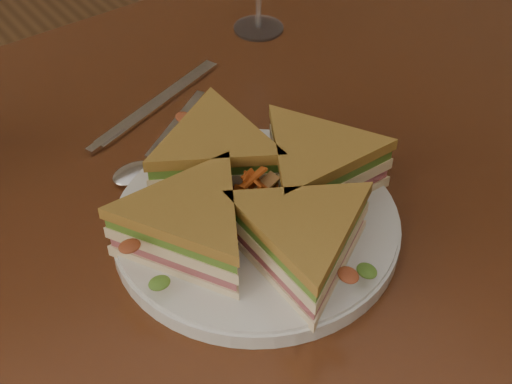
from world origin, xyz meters
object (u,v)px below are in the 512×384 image
(sandwich_wedges, at_px, (256,196))
(knife, at_px, (151,108))
(plate, at_px, (256,225))
(table, at_px, (243,247))
(spoon, at_px, (145,161))

(sandwich_wedges, relative_size, knife, 1.40)
(sandwich_wedges, bearing_deg, plate, 180.00)
(table, bearing_deg, knife, 94.50)
(knife, bearing_deg, table, -104.17)
(plate, height_order, spoon, plate)
(table, height_order, plate, plate)
(table, distance_m, spoon, 0.15)
(spoon, distance_m, knife, 0.10)
(table, relative_size, sandwich_wedges, 4.13)
(plate, distance_m, knife, 0.23)
(sandwich_wedges, bearing_deg, table, 65.05)
(sandwich_wedges, xyz_separation_m, spoon, (-0.04, 0.15, -0.04))
(spoon, bearing_deg, sandwich_wedges, -108.15)
(spoon, height_order, knife, spoon)
(table, distance_m, plate, 0.13)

